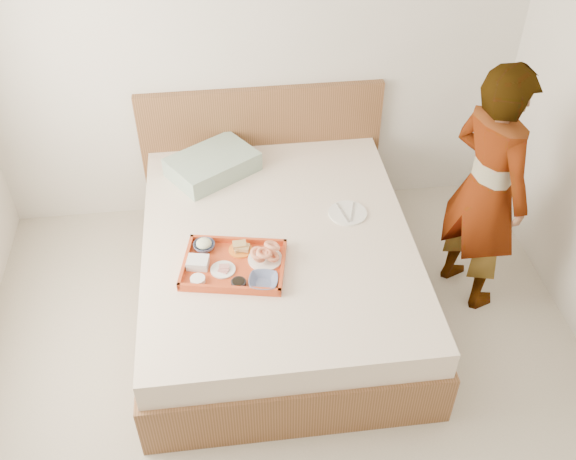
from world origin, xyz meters
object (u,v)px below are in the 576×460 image
at_px(bed, 278,268).
at_px(dinner_plate, 348,213).
at_px(person, 487,190).
at_px(tray, 234,264).

xyz_separation_m(bed, dinner_plate, (0.44, 0.14, 0.27)).
bearing_deg(person, tray, 75.30).
relative_size(tray, dinner_plate, 2.38).
relative_size(dinner_plate, person, 0.15).
bearing_deg(dinner_plate, bed, -162.46).
bearing_deg(bed, dinner_plate, 17.54).
height_order(bed, dinner_plate, dinner_plate).
height_order(dinner_plate, person, person).
bearing_deg(tray, person, 18.87).
bearing_deg(tray, bed, 53.52).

